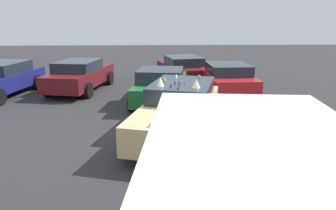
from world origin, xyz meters
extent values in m
plane|color=#2D2D30|center=(0.00, 0.00, 0.00)|extent=(60.00, 60.00, 0.00)
cube|color=#D8BC7F|center=(0.00, 0.00, 0.63)|extent=(4.99, 2.94, 0.70)
cube|color=#1E2833|center=(0.44, -0.12, 1.21)|extent=(2.57, 2.15, 0.46)
cylinder|color=black|center=(-1.64, -0.49, 0.33)|extent=(0.70, 0.39, 0.67)
cylinder|color=black|center=(-1.16, 1.26, 0.33)|extent=(0.70, 0.39, 0.67)
cylinder|color=black|center=(1.16, -1.26, 0.33)|extent=(0.70, 0.39, 0.67)
cylinder|color=black|center=(1.64, 0.49, 0.33)|extent=(0.70, 0.39, 0.67)
ellipsoid|color=black|center=(-1.91, -0.40, 0.68)|extent=(0.12, 0.05, 0.14)
ellipsoid|color=black|center=(0.83, 0.69, 0.50)|extent=(0.19, 0.07, 0.11)
ellipsoid|color=black|center=(-0.62, -0.75, 0.48)|extent=(0.17, 0.06, 0.12)
ellipsoid|color=black|center=(-1.41, 1.31, 0.47)|extent=(0.11, 0.05, 0.08)
ellipsoid|color=black|center=(-1.53, 1.34, 0.65)|extent=(0.14, 0.06, 0.09)
ellipsoid|color=black|center=(1.05, -1.21, 0.73)|extent=(0.19, 0.07, 0.15)
ellipsoid|color=black|center=(0.45, -1.05, 0.81)|extent=(0.15, 0.06, 0.16)
ellipsoid|color=black|center=(-1.18, 1.25, 0.51)|extent=(0.14, 0.06, 0.09)
ellipsoid|color=black|center=(-0.48, -0.79, 0.51)|extent=(0.18, 0.07, 0.09)
ellipsoid|color=black|center=(-0.35, -0.83, 0.61)|extent=(0.12, 0.05, 0.14)
ellipsoid|color=black|center=(-1.49, 1.33, 0.52)|extent=(0.15, 0.06, 0.12)
ellipsoid|color=black|center=(0.33, 0.83, 0.63)|extent=(0.16, 0.06, 0.14)
cone|color=#A87A38|center=(-1.76, 0.37, 1.05)|extent=(0.12, 0.12, 0.13)
sphere|color=gray|center=(-1.50, 0.12, 1.02)|extent=(0.07, 0.07, 0.07)
sphere|color=tan|center=(-1.83, 0.31, 1.01)|extent=(0.07, 0.07, 0.07)
cone|color=tan|center=(-1.92, 0.56, 1.04)|extent=(0.07, 0.07, 0.13)
sphere|color=#A87A38|center=(-1.70, 0.41, 1.01)|extent=(0.07, 0.07, 0.07)
cylinder|color=gray|center=(-1.98, 0.73, 1.02)|extent=(0.13, 0.13, 0.07)
cylinder|color=gray|center=(-1.38, -0.03, 1.05)|extent=(0.10, 0.10, 0.14)
cylinder|color=#51381E|center=(0.16, -0.02, 1.48)|extent=(0.06, 0.06, 0.08)
cone|color=#51381E|center=(0.24, -0.17, 1.47)|extent=(0.08, 0.08, 0.06)
cone|color=black|center=(-0.40, 0.05, 1.47)|extent=(0.09, 0.09, 0.07)
cylinder|color=gray|center=(0.15, 0.51, 1.49)|extent=(0.12, 0.12, 0.10)
cone|color=silver|center=(1.20, 0.00, 1.50)|extent=(0.10, 0.10, 0.12)
cylinder|color=#A87A38|center=(1.16, -0.70, 1.47)|extent=(0.11, 0.11, 0.07)
cone|color=black|center=(-0.17, 0.23, 1.49)|extent=(0.08, 0.08, 0.09)
cylinder|color=orange|center=(0.64, 0.38, 1.48)|extent=(0.08, 0.08, 0.09)
cone|color=black|center=(0.25, 0.10, 1.49)|extent=(0.07, 0.07, 0.11)
cone|color=beige|center=(-0.27, -0.43, 1.55)|extent=(0.22, 0.22, 0.22)
cone|color=beige|center=(-0.02, 0.51, 1.55)|extent=(0.22, 0.22, 0.22)
cube|color=#1E2833|center=(-5.10, -0.33, 1.67)|extent=(0.29, 1.68, 0.70)
cube|color=#5B1419|center=(7.76, -0.71, 0.58)|extent=(4.43, 2.56, 0.60)
cube|color=#1E2833|center=(7.48, -0.76, 1.10)|extent=(2.23, 1.96, 0.44)
cylinder|color=black|center=(8.83, 0.43, 0.33)|extent=(0.69, 0.35, 0.66)
cylinder|color=black|center=(9.20, -1.30, 0.33)|extent=(0.69, 0.35, 0.66)
cylinder|color=black|center=(6.31, -0.11, 0.33)|extent=(0.69, 0.35, 0.66)
cylinder|color=black|center=(6.68, -1.84, 0.33)|extent=(0.69, 0.35, 0.66)
cube|color=#5B1419|center=(5.90, 4.05, 0.61)|extent=(4.66, 2.48, 0.68)
cube|color=#1E2833|center=(5.70, 4.09, 1.16)|extent=(2.33, 1.93, 0.42)
cylinder|color=black|center=(7.40, 4.67, 0.32)|extent=(0.67, 0.33, 0.65)
cylinder|color=black|center=(7.09, 2.94, 0.32)|extent=(0.67, 0.33, 0.65)
cylinder|color=black|center=(4.71, 5.17, 0.32)|extent=(0.67, 0.33, 0.65)
cylinder|color=black|center=(4.39, 3.43, 0.32)|extent=(0.67, 0.33, 0.65)
cube|color=red|center=(5.03, -2.42, 0.58)|extent=(4.11, 1.90, 0.64)
cube|color=#1E2833|center=(4.81, -2.43, 1.11)|extent=(2.04, 1.70, 0.42)
cylinder|color=black|center=(6.27, -1.47, 0.31)|extent=(0.62, 0.24, 0.61)
cylinder|color=black|center=(6.32, -3.30, 0.31)|extent=(0.62, 0.24, 0.61)
cylinder|color=black|center=(3.75, -1.54, 0.31)|extent=(0.62, 0.24, 0.61)
cylinder|color=black|center=(3.80, -3.37, 0.31)|extent=(0.62, 0.24, 0.61)
cube|color=#1E2833|center=(5.22, 7.21, 1.15)|extent=(2.34, 1.96, 0.47)
cylinder|color=black|center=(6.15, 6.13, 0.32)|extent=(0.67, 0.32, 0.65)
cylinder|color=black|center=(6.44, 7.95, 0.32)|extent=(0.67, 0.32, 0.65)
cube|color=#1E602D|center=(3.55, 0.42, 0.58)|extent=(4.17, 2.27, 0.65)
cube|color=#1E2833|center=(3.24, 0.46, 1.14)|extent=(1.80, 1.82, 0.47)
cylinder|color=black|center=(4.89, 1.16, 0.31)|extent=(0.64, 0.30, 0.62)
cylinder|color=black|center=(4.66, -0.63, 0.31)|extent=(0.64, 0.30, 0.62)
cylinder|color=black|center=(2.45, 1.48, 0.31)|extent=(0.64, 0.30, 0.62)
cylinder|color=black|center=(2.22, -0.32, 0.31)|extent=(0.64, 0.30, 0.62)
camera|label=1|loc=(-8.19, 0.60, 3.21)|focal=33.26mm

